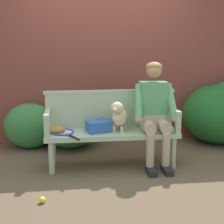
# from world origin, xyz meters

# --- Properties ---
(ground_plane) EXTENTS (40.00, 40.00, 0.00)m
(ground_plane) POSITION_xyz_m (0.00, 0.00, 0.00)
(ground_plane) COLOR brown
(brick_garden_fence) EXTENTS (8.00, 0.30, 2.46)m
(brick_garden_fence) POSITION_xyz_m (0.00, 1.20, 1.23)
(brick_garden_fence) COLOR brown
(brick_garden_fence) RESTS_ON ground
(hedge_bush_far_left) EXTENTS (1.15, 1.07, 0.94)m
(hedge_bush_far_left) POSITION_xyz_m (1.80, 0.79, 0.47)
(hedge_bush_far_left) COLOR #1E5B23
(hedge_bush_far_left) RESTS_ON ground
(hedge_bush_mid_left) EXTENTS (0.77, 0.54, 0.69)m
(hedge_bush_mid_left) POSITION_xyz_m (-1.14, 0.87, 0.34)
(hedge_bush_mid_left) COLOR #337538
(hedge_bush_mid_left) RESTS_ON ground
(hedge_bush_mid_right) EXTENTS (0.91, 0.77, 0.69)m
(hedge_bush_mid_right) POSITION_xyz_m (-0.55, 0.84, 0.34)
(hedge_bush_mid_right) COLOR #337538
(hedge_bush_mid_right) RESTS_ON ground
(garden_bench) EXTENTS (1.68, 0.48, 0.46)m
(garden_bench) POSITION_xyz_m (0.00, 0.00, 0.40)
(garden_bench) COLOR #9EB793
(garden_bench) RESTS_ON ground
(bench_backrest) EXTENTS (1.72, 0.06, 0.50)m
(bench_backrest) POSITION_xyz_m (0.00, 0.21, 0.72)
(bench_backrest) COLOR #9EB793
(bench_backrest) RESTS_ON garden_bench
(bench_armrest_left_end) EXTENTS (0.06, 0.48, 0.28)m
(bench_armrest_left_end) POSITION_xyz_m (-0.80, -0.09, 0.66)
(bench_armrest_left_end) COLOR #9EB793
(bench_armrest_left_end) RESTS_ON garden_bench
(bench_armrest_right_end) EXTENTS (0.06, 0.48, 0.28)m
(bench_armrest_right_end) POSITION_xyz_m (0.80, -0.09, 0.66)
(bench_armrest_right_end) COLOR #9EB793
(bench_armrest_right_end) RESTS_ON garden_bench
(person_seated) EXTENTS (0.56, 0.64, 1.33)m
(person_seated) POSITION_xyz_m (0.54, -0.01, 0.73)
(person_seated) COLOR black
(person_seated) RESTS_ON ground
(dog_on_bench) EXTENTS (0.29, 0.39, 0.40)m
(dog_on_bench) POSITION_xyz_m (0.09, -0.00, 0.66)
(dog_on_bench) COLOR beige
(dog_on_bench) RESTS_ON garden_bench
(tennis_racket) EXTENTS (0.41, 0.57, 0.03)m
(tennis_racket) POSITION_xyz_m (-0.61, -0.03, 0.47)
(tennis_racket) COLOR blue
(tennis_racket) RESTS_ON garden_bench
(baseball_glove) EXTENTS (0.27, 0.25, 0.09)m
(baseball_glove) POSITION_xyz_m (-0.69, -0.01, 0.51)
(baseball_glove) COLOR #9E6B2D
(baseball_glove) RESTS_ON garden_bench
(sports_bag) EXTENTS (0.33, 0.27, 0.14)m
(sports_bag) POSITION_xyz_m (-0.18, -0.01, 0.53)
(sports_bag) COLOR #2856A3
(sports_bag) RESTS_ON garden_bench
(tennis_ball) EXTENTS (0.07, 0.07, 0.07)m
(tennis_ball) POSITION_xyz_m (-0.81, -0.91, 0.03)
(tennis_ball) COLOR #CCDB33
(tennis_ball) RESTS_ON ground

